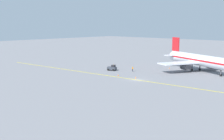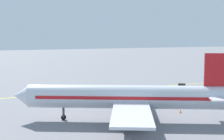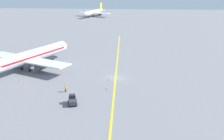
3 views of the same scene
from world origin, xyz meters
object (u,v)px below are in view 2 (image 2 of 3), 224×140
(traffic_cone_by_wingtip, at_px, (139,88))
(baggage_tug_dark, at_px, (183,88))
(ground_crew_worker, at_px, (167,92))
(traffic_cone_near_nose, at_px, (180,111))
(traffic_cone_mid_apron, at_px, (114,90))
(airplane_at_gate, at_px, (128,97))

(traffic_cone_by_wingtip, bearing_deg, baggage_tug_dark, -126.91)
(ground_crew_worker, bearing_deg, traffic_cone_near_nose, 158.52)
(traffic_cone_near_nose, bearing_deg, traffic_cone_mid_apron, 8.19)
(airplane_at_gate, height_order, traffic_cone_near_nose, airplane_at_gate)
(ground_crew_worker, bearing_deg, traffic_cone_by_wingtip, 12.60)
(traffic_cone_near_nose, xyz_separation_m, traffic_cone_mid_apron, (22.77, 3.28, 0.00))
(airplane_at_gate, relative_size, ground_crew_worker, 20.05)
(airplane_at_gate, relative_size, traffic_cone_by_wingtip, 61.25)
(traffic_cone_near_nose, bearing_deg, baggage_tug_dark, -34.86)
(airplane_at_gate, height_order, ground_crew_worker, airplane_at_gate)
(baggage_tug_dark, relative_size, ground_crew_worker, 1.96)
(traffic_cone_mid_apron, relative_size, traffic_cone_by_wingtip, 1.00)
(traffic_cone_by_wingtip, bearing_deg, airplane_at_gate, 150.50)
(airplane_at_gate, bearing_deg, traffic_cone_near_nose, -82.90)
(airplane_at_gate, bearing_deg, traffic_cone_mid_apron, -16.75)
(baggage_tug_dark, height_order, traffic_cone_near_nose, baggage_tug_dark)
(airplane_at_gate, bearing_deg, traffic_cone_by_wingtip, -29.50)
(ground_crew_worker, bearing_deg, airplane_at_gate, 133.18)
(ground_crew_worker, distance_m, traffic_cone_mid_apron, 12.62)
(baggage_tug_dark, xyz_separation_m, traffic_cone_by_wingtip, (6.31, 8.40, -0.63))
(airplane_at_gate, relative_size, baggage_tug_dark, 10.24)
(traffic_cone_near_nose, height_order, traffic_cone_by_wingtip, same)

